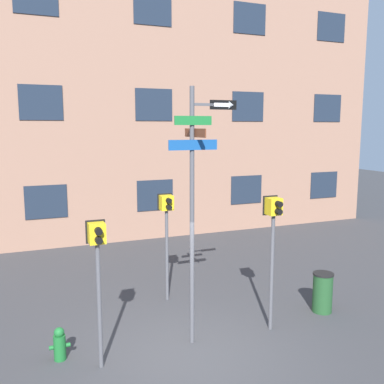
{
  "coord_description": "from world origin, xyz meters",
  "views": [
    {
      "loc": [
        -2.72,
        -7.07,
        4.33
      ],
      "look_at": [
        0.3,
        0.49,
        3.09
      ],
      "focal_mm": 40.0,
      "sensor_mm": 36.0,
      "label": 1
    }
  ],
  "objects_px": {
    "street_sign_pole": "(195,194)",
    "pedestrian_signal_right": "(273,229)",
    "fire_hydrant": "(60,344)",
    "pedestrian_signal_left": "(98,256)",
    "trash_bin": "(323,292)",
    "pedestrian_signal_across": "(167,218)"
  },
  "relations": [
    {
      "from": "street_sign_pole",
      "to": "pedestrian_signal_right",
      "type": "xyz_separation_m",
      "value": [
        1.72,
        -0.09,
        -0.82
      ]
    },
    {
      "from": "fire_hydrant",
      "to": "pedestrian_signal_left",
      "type": "bearing_deg",
      "value": -38.68
    },
    {
      "from": "street_sign_pole",
      "to": "trash_bin",
      "type": "distance_m",
      "value": 4.21
    },
    {
      "from": "pedestrian_signal_left",
      "to": "trash_bin",
      "type": "bearing_deg",
      "value": 4.86
    },
    {
      "from": "pedestrian_signal_left",
      "to": "pedestrian_signal_right",
      "type": "xyz_separation_m",
      "value": [
        3.66,
        0.14,
        0.14
      ]
    },
    {
      "from": "street_sign_pole",
      "to": "pedestrian_signal_left",
      "type": "relative_size",
      "value": 1.88
    },
    {
      "from": "street_sign_pole",
      "to": "pedestrian_signal_left",
      "type": "bearing_deg",
      "value": -173.26
    },
    {
      "from": "pedestrian_signal_right",
      "to": "trash_bin",
      "type": "height_order",
      "value": "pedestrian_signal_right"
    },
    {
      "from": "pedestrian_signal_across",
      "to": "fire_hydrant",
      "type": "xyz_separation_m",
      "value": [
        -2.77,
        -1.94,
        -1.8
      ]
    },
    {
      "from": "pedestrian_signal_across",
      "to": "fire_hydrant",
      "type": "relative_size",
      "value": 4.25
    },
    {
      "from": "pedestrian_signal_across",
      "to": "fire_hydrant",
      "type": "bearing_deg",
      "value": -144.95
    },
    {
      "from": "fire_hydrant",
      "to": "trash_bin",
      "type": "xyz_separation_m",
      "value": [
        5.94,
        -0.09,
        0.17
      ]
    },
    {
      "from": "pedestrian_signal_left",
      "to": "pedestrian_signal_right",
      "type": "bearing_deg",
      "value": 2.16
    },
    {
      "from": "pedestrian_signal_left",
      "to": "trash_bin",
      "type": "relative_size",
      "value": 2.87
    },
    {
      "from": "pedestrian_signal_right",
      "to": "pedestrian_signal_across",
      "type": "xyz_separation_m",
      "value": [
        -1.57,
        2.34,
        -0.12
      ]
    },
    {
      "from": "pedestrian_signal_across",
      "to": "street_sign_pole",
      "type": "bearing_deg",
      "value": -94.0
    },
    {
      "from": "pedestrian_signal_right",
      "to": "trash_bin",
      "type": "relative_size",
      "value": 3.07
    },
    {
      "from": "pedestrian_signal_right",
      "to": "pedestrian_signal_across",
      "type": "distance_m",
      "value": 2.82
    },
    {
      "from": "street_sign_pole",
      "to": "pedestrian_signal_right",
      "type": "bearing_deg",
      "value": -3.02
    },
    {
      "from": "street_sign_pole",
      "to": "pedestrian_signal_left",
      "type": "distance_m",
      "value": 2.18
    },
    {
      "from": "pedestrian_signal_right",
      "to": "fire_hydrant",
      "type": "distance_m",
      "value": 4.76
    },
    {
      "from": "pedestrian_signal_across",
      "to": "pedestrian_signal_left",
      "type": "bearing_deg",
      "value": -130.17
    }
  ]
}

